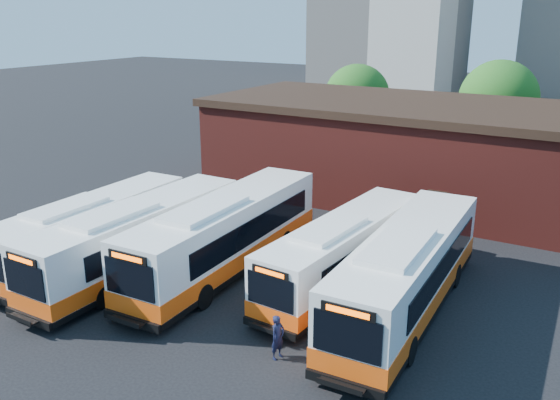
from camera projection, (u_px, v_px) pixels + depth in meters
The scene contains 10 objects.
ground at pixel (263, 320), 24.34m from camera, with size 220.00×220.00×0.00m, color black.
bus_farwest at pixel (92, 231), 29.92m from camera, with size 2.78×12.23×3.31m.
bus_west at pixel (139, 241), 28.31m from camera, with size 2.80×13.07×3.55m.
bus_midwest at pixel (225, 238), 28.51m from camera, with size 3.35×13.96×3.78m.
bus_mideast at pixel (344, 254), 27.10m from camera, with size 3.32×12.27×3.31m.
bus_east at pixel (407, 276), 24.46m from camera, with size 3.33×13.72×3.71m.
transit_worker at pixel (278, 337), 21.44m from camera, with size 0.62×0.41×1.69m, color black.
depot_building at pixel (421, 150), 39.74m from camera, with size 28.60×12.60×6.40m.
tree_west at pixel (357, 97), 54.02m from camera, with size 6.00×6.00×7.65m.
tree_mid at pixel (498, 99), 49.69m from camera, with size 6.56×6.56×8.36m.
Camera 1 is at (11.67, -18.30, 12.10)m, focal length 38.00 mm.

